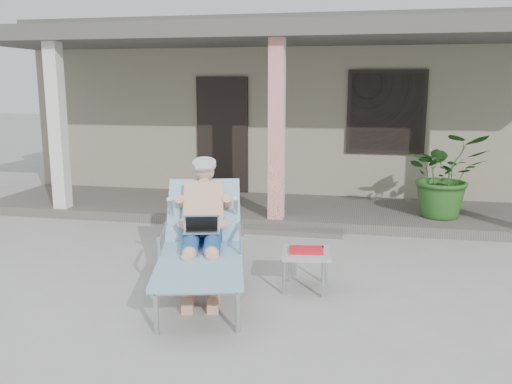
# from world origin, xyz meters

# --- Properties ---
(ground) EXTENTS (60.00, 60.00, 0.00)m
(ground) POSITION_xyz_m (0.00, 0.00, 0.00)
(ground) COLOR #9E9E99
(ground) RESTS_ON ground
(house) EXTENTS (10.40, 5.40, 3.30)m
(house) POSITION_xyz_m (0.00, 6.50, 1.67)
(house) COLOR gray
(house) RESTS_ON ground
(porch_deck) EXTENTS (10.00, 2.00, 0.15)m
(porch_deck) POSITION_xyz_m (0.00, 3.00, 0.07)
(porch_deck) COLOR #605B56
(porch_deck) RESTS_ON ground
(porch_overhang) EXTENTS (10.00, 2.30, 2.85)m
(porch_overhang) POSITION_xyz_m (0.00, 2.95, 2.79)
(porch_overhang) COLOR silver
(porch_overhang) RESTS_ON porch_deck
(porch_step) EXTENTS (2.00, 0.30, 0.07)m
(porch_step) POSITION_xyz_m (0.00, 1.85, 0.04)
(porch_step) COLOR #605B56
(porch_step) RESTS_ON ground
(lounger) EXTENTS (1.28, 2.21, 1.39)m
(lounger) POSITION_xyz_m (-0.35, -0.44, 0.86)
(lounger) COLOR #B7B7BC
(lounger) RESTS_ON ground
(side_table) EXTENTS (0.56, 0.56, 0.44)m
(side_table) POSITION_xyz_m (0.71, -0.24, 0.37)
(side_table) COLOR #A2A29D
(side_table) RESTS_ON ground
(potted_palm) EXTENTS (1.28, 1.14, 1.28)m
(potted_palm) POSITION_xyz_m (2.46, 2.75, 0.79)
(potted_palm) COLOR #26591E
(potted_palm) RESTS_ON porch_deck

